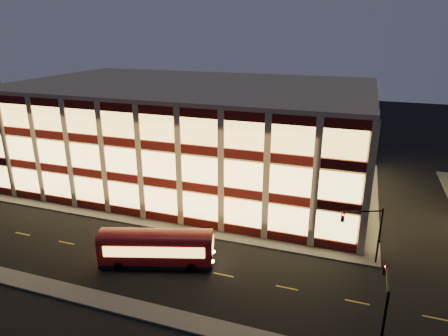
% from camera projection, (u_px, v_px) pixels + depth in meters
% --- Properties ---
extents(ground, '(200.00, 200.00, 0.00)m').
position_uv_depth(ground, '(159.00, 229.00, 45.93)').
color(ground, black).
rests_on(ground, ground).
extents(sidewalk_office_south, '(54.00, 2.00, 0.15)m').
position_uv_depth(sidewalk_office_south, '(140.00, 221.00, 47.73)').
color(sidewalk_office_south, '#514F4C').
rests_on(sidewalk_office_south, ground).
extents(sidewalk_office_east, '(2.00, 30.00, 0.15)m').
position_uv_depth(sidewalk_office_east, '(370.00, 199.00, 53.89)').
color(sidewalk_office_east, '#514F4C').
rests_on(sidewalk_office_east, ground).
extents(sidewalk_near, '(100.00, 2.00, 0.15)m').
position_uv_depth(sidewalk_near, '(87.00, 297.00, 34.32)').
color(sidewalk_near, '#514F4C').
rests_on(sidewalk_near, ground).
extents(office_building, '(50.45, 30.45, 14.50)m').
position_uv_depth(office_building, '(193.00, 132.00, 59.50)').
color(office_building, tan).
rests_on(office_building, ground).
extents(traffic_signal_far, '(3.79, 1.87, 6.00)m').
position_uv_depth(traffic_signal_far, '(366.00, 227.00, 37.87)').
color(traffic_signal_far, black).
rests_on(traffic_signal_far, ground).
extents(traffic_signal_near, '(0.32, 4.45, 6.00)m').
position_uv_depth(traffic_signal_near, '(384.00, 302.00, 27.43)').
color(traffic_signal_near, black).
rests_on(traffic_signal_near, ground).
extents(trolley_bus, '(11.18, 5.87, 3.68)m').
position_uv_depth(trolley_bus, '(157.00, 246.00, 38.51)').
color(trolley_bus, '#880707').
rests_on(trolley_bus, ground).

